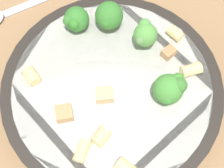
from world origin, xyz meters
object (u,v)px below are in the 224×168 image
rigatoni_5 (191,70)px  spoon (0,15)px  rigatoni_0 (175,33)px  pasta_bowl (112,91)px  chicken_chunk_1 (64,113)px  broccoli_floret_1 (170,89)px  chicken_chunk_0 (169,53)px  rigatoni_3 (101,137)px  rigatoni_1 (31,76)px  chicken_chunk_2 (105,95)px  broccoli_floret_3 (76,19)px  rigatoni_2 (82,151)px  broccoli_floret_2 (145,34)px  broccoli_floret_0 (109,16)px

rigatoni_5 → spoon: size_ratio=0.16×
rigatoni_0 → rigatoni_5: 0.06m
pasta_bowl → chicken_chunk_1: size_ratio=14.09×
pasta_bowl → broccoli_floret_1: size_ratio=6.71×
rigatoni_0 → chicken_chunk_0: (-0.02, -0.02, -0.00)m
rigatoni_5 → pasta_bowl: bearing=171.9°
broccoli_floret_1 → rigatoni_0: 0.09m
broccoli_floret_1 → chicken_chunk_0: bearing=65.7°
rigatoni_3 → pasta_bowl: bearing=59.4°
rigatoni_0 → rigatoni_1: bearing=179.2°
rigatoni_3 → chicken_chunk_2: (0.02, 0.05, -0.00)m
rigatoni_1 → rigatoni_3: bearing=-61.4°
broccoli_floret_3 → rigatoni_1: 0.10m
rigatoni_2 → pasta_bowl: bearing=47.6°
rigatoni_0 → rigatoni_2: (-0.17, -0.11, 0.00)m
broccoli_floret_2 → rigatoni_3: bearing=-132.6°
broccoli_floret_3 → chicken_chunk_0: (0.10, -0.08, -0.01)m
broccoli_floret_1 → broccoli_floret_0: bearing=105.2°
pasta_bowl → broccoli_floret_2: bearing=36.7°
broccoli_floret_2 → rigatoni_0: broccoli_floret_2 is taller
rigatoni_0 → pasta_bowl: bearing=-157.9°
broccoli_floret_1 → rigatoni_2: 0.13m
broccoli_floret_0 → broccoli_floret_3: broccoli_floret_0 is taller
rigatoni_0 → rigatoni_3: size_ratio=1.05×
rigatoni_0 → chicken_chunk_0: size_ratio=1.28×
rigatoni_3 → rigatoni_2: bearing=-162.5°
broccoli_floret_3 → rigatoni_2: broccoli_floret_3 is taller
broccoli_floret_2 → chicken_chunk_0: broccoli_floret_2 is taller
broccoli_floret_1 → rigatoni_3: bearing=-166.3°
broccoli_floret_2 → rigatoni_3: (-0.10, -0.11, -0.02)m
rigatoni_0 → spoon: 0.26m
rigatoni_5 → chicken_chunk_2: 0.12m
pasta_bowl → chicken_chunk_0: (0.09, 0.02, 0.02)m
broccoli_floret_0 → chicken_chunk_2: bearing=-113.0°
spoon → chicken_chunk_1: bearing=-77.0°
broccoli_floret_1 → rigatoni_0: (0.05, 0.08, -0.02)m
broccoli_floret_0 → rigatoni_5: 0.13m
chicken_chunk_1 → broccoli_floret_3: bearing=65.5°
rigatoni_5 → chicken_chunk_0: bearing=117.2°
broccoli_floret_3 → spoon: 0.13m
broccoli_floret_2 → broccoli_floret_3: bearing=145.3°
rigatoni_3 → chicken_chunk_0: rigatoni_3 is taller
rigatoni_1 → broccoli_floret_2: bearing=0.3°
pasta_bowl → chicken_chunk_1: (-0.07, -0.02, 0.02)m
broccoli_floret_1 → chicken_chunk_0: (0.03, 0.06, -0.02)m
pasta_bowl → broccoli_floret_0: bearing=72.3°
rigatoni_1 → rigatoni_2: 0.12m
rigatoni_2 → rigatoni_1: bearing=105.1°
broccoli_floret_2 → spoon: 0.23m
rigatoni_3 → spoon: bearing=108.1°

